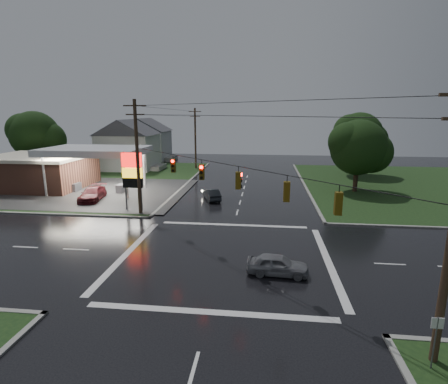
# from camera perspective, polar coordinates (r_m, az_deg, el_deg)

# --- Properties ---
(ground) EXTENTS (120.00, 120.00, 0.00)m
(ground) POSITION_cam_1_polar(r_m,az_deg,el_deg) (24.74, 0.17, -10.47)
(ground) COLOR black
(ground) RESTS_ON ground
(grass_nw) EXTENTS (36.00, 36.00, 0.08)m
(grass_nw) POSITION_cam_1_polar(r_m,az_deg,el_deg) (57.17, -23.50, 2.00)
(grass_nw) COLOR black
(grass_nw) RESTS_ON ground
(grass_ne) EXTENTS (36.00, 36.00, 0.08)m
(grass_ne) POSITION_cam_1_polar(r_m,az_deg,el_deg) (54.82, 31.79, 0.69)
(grass_ne) COLOR black
(grass_ne) RESTS_ON ground
(gas_station) EXTENTS (26.20, 18.00, 5.60)m
(gas_station) POSITION_cam_1_polar(r_m,az_deg,el_deg) (51.33, -26.89, 3.38)
(gas_station) COLOR #2D2D2D
(gas_station) RESTS_ON ground
(pylon_sign) EXTENTS (2.00, 0.35, 6.00)m
(pylon_sign) POSITION_cam_1_polar(r_m,az_deg,el_deg) (36.01, -14.75, 3.21)
(pylon_sign) COLOR #59595E
(pylon_sign) RESTS_ON ground
(utility_pole_nw) EXTENTS (2.20, 0.32, 11.00)m
(utility_pole_nw) POSITION_cam_1_polar(r_m,az_deg,el_deg) (34.49, -13.96, 5.72)
(utility_pole_nw) COLOR #382619
(utility_pole_nw) RESTS_ON ground
(utility_pole_n) EXTENTS (2.20, 0.32, 10.50)m
(utility_pole_n) POSITION_cam_1_polar(r_m,az_deg,el_deg) (61.90, -4.70, 8.86)
(utility_pole_n) COLOR #382619
(utility_pole_n) RESTS_ON ground
(traffic_signals) EXTENTS (26.87, 26.87, 1.47)m
(traffic_signals) POSITION_cam_1_polar(r_m,az_deg,el_deg) (22.93, 0.22, 4.54)
(traffic_signals) COLOR black
(traffic_signals) RESTS_ON ground
(house_near) EXTENTS (11.05, 8.48, 8.60)m
(house_near) POSITION_cam_1_polar(r_m,az_deg,el_deg) (63.33, -15.35, 7.57)
(house_near) COLOR silver
(house_near) RESTS_ON ground
(house_far) EXTENTS (11.05, 8.48, 8.60)m
(house_far) POSITION_cam_1_polar(r_m,az_deg,el_deg) (74.89, -12.66, 8.48)
(house_far) COLOR silver
(house_far) RESTS_ON ground
(tree_nw_behind) EXTENTS (8.93, 7.60, 10.00)m
(tree_nw_behind) POSITION_cam_1_polar(r_m,az_deg,el_deg) (64.02, -28.37, 8.14)
(tree_nw_behind) COLOR black
(tree_nw_behind) RESTS_ON ground
(tree_ne_near) EXTENTS (7.99, 6.80, 8.98)m
(tree_ne_near) POSITION_cam_1_polar(r_m,az_deg,el_deg) (46.25, 21.24, 6.77)
(tree_ne_near) COLOR black
(tree_ne_near) RESTS_ON ground
(tree_ne_far) EXTENTS (8.46, 7.20, 9.80)m
(tree_ne_far) POSITION_cam_1_polar(r_m,az_deg,el_deg) (58.53, 21.27, 8.50)
(tree_ne_far) COLOR black
(tree_ne_far) RESTS_ON ground
(car_north) EXTENTS (2.74, 4.16, 1.30)m
(car_north) POSITION_cam_1_polar(r_m,az_deg,el_deg) (39.83, -2.04, -0.40)
(car_north) COLOR black
(car_north) RESTS_ON ground
(car_crossing) EXTENTS (3.89, 1.78, 1.29)m
(car_crossing) POSITION_cam_1_polar(r_m,az_deg,el_deg) (22.21, 8.74, -11.65)
(car_crossing) COLOR slate
(car_crossing) RESTS_ON ground
(car_pump) EXTENTS (2.88, 5.47, 1.51)m
(car_pump) POSITION_cam_1_polar(r_m,az_deg,el_deg) (42.31, -20.67, -0.29)
(car_pump) COLOR #4E1116
(car_pump) RESTS_ON ground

